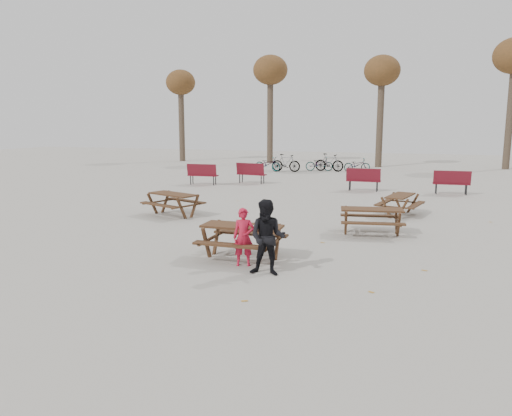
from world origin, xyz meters
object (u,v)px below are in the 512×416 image
(child, at_px, (244,237))
(adult, at_px, (268,238))
(picnic_table_north, at_px, (173,205))
(picnic_table_far, at_px, (400,205))
(soda_bottle, at_px, (246,223))
(picnic_table_east, at_px, (371,221))
(main_picnic_table, at_px, (242,233))
(food_tray, at_px, (258,226))

(child, xyz_separation_m, adult, (0.68, -0.48, 0.15))
(picnic_table_north, distance_m, picnic_table_far, 7.50)
(adult, bearing_deg, soda_bottle, 126.50)
(picnic_table_north, xyz_separation_m, picnic_table_far, (7.10, 2.41, -0.03))
(child, relative_size, picnic_table_far, 0.80)
(soda_bottle, height_order, picnic_table_east, soda_bottle)
(main_picnic_table, height_order, child, child)
(child, distance_m, picnic_table_north, 6.29)
(child, height_order, picnic_table_east, child)
(soda_bottle, xyz_separation_m, adult, (0.76, -0.88, -0.07))
(main_picnic_table, distance_m, child, 0.55)
(food_tray, height_order, child, child)
(main_picnic_table, distance_m, picnic_table_north, 5.77)
(food_tray, height_order, picnic_table_east, food_tray)
(soda_bottle, bearing_deg, picnic_table_east, 55.72)
(soda_bottle, distance_m, child, 0.47)
(child, height_order, picnic_table_far, child)
(food_tray, bearing_deg, main_picnic_table, 166.52)
(soda_bottle, bearing_deg, adult, -49.22)
(adult, bearing_deg, picnic_table_north, 128.70)
(main_picnic_table, height_order, picnic_table_far, main_picnic_table)
(food_tray, relative_size, soda_bottle, 1.06)
(food_tray, relative_size, picnic_table_far, 0.11)
(picnic_table_east, distance_m, picnic_table_north, 6.53)
(soda_bottle, relative_size, picnic_table_north, 0.10)
(child, bearing_deg, soda_bottle, 83.81)
(main_picnic_table, xyz_separation_m, child, (0.22, -0.51, 0.04))
(adult, bearing_deg, child, 140.78)
(main_picnic_table, relative_size, soda_bottle, 10.59)
(food_tray, relative_size, adult, 0.12)
(picnic_table_east, xyz_separation_m, picnic_table_north, (-6.49, 0.78, 0.01))
(picnic_table_north, bearing_deg, picnic_table_far, 39.96)
(main_picnic_table, bearing_deg, picnic_table_north, 133.10)
(picnic_table_east, xyz_separation_m, picnic_table_far, (0.62, 3.19, -0.02))
(picnic_table_north, relative_size, picnic_table_far, 1.09)
(picnic_table_east, relative_size, picnic_table_north, 0.97)
(main_picnic_table, distance_m, picnic_table_far, 7.34)
(adult, relative_size, picnic_table_north, 0.90)
(food_tray, relative_size, picnic_table_east, 0.11)
(main_picnic_table, height_order, picnic_table_east, main_picnic_table)
(picnic_table_far, bearing_deg, food_tray, 170.66)
(soda_bottle, height_order, adult, adult)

